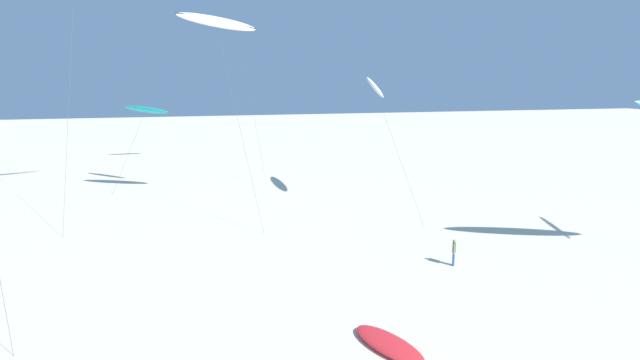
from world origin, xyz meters
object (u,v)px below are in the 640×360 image
Objects in this scene: grounded_kite_1 at (389,344)px; person_near_right at (454,251)px; flying_kite_7 at (145,110)px; flying_kite_0 at (375,87)px; flying_kite_1 at (216,22)px.

grounded_kite_1 is 2.59× the size of person_near_right.
flying_kite_7 is at bearing 107.75° from grounded_kite_1.
flying_kite_7 reaches higher than grounded_kite_1.
flying_kite_0 is 19.11m from person_near_right.
flying_kite_1 reaches higher than grounded_kite_1.
grounded_kite_1 is 10.92m from person_near_right.
flying_kite_0 is at bearing 86.72° from person_near_right.
flying_kite_1 is 1.96× the size of flying_kite_7.
grounded_kite_1 is (-8.34, -24.63, -10.12)m from flying_kite_0.
flying_kite_1 is 10.29× the size of person_near_right.
flying_kite_1 is 29.77m from grounded_kite_1.
grounded_kite_1 is at bearing -132.65° from person_near_right.
flying_kite_7 is at bearing 149.49° from flying_kite_0.
flying_kite_1 is at bearing 178.25° from flying_kite_0.
grounded_kite_1 is (11.66, -36.41, -7.74)m from flying_kite_7.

